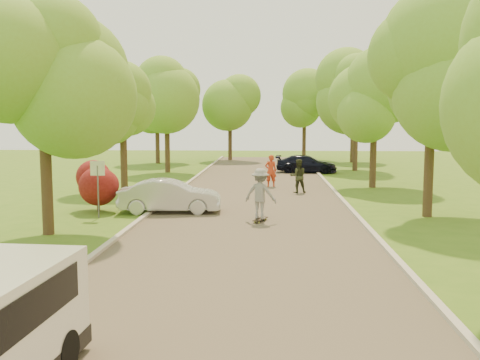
% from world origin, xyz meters
% --- Properties ---
extents(ground, '(100.00, 100.00, 0.00)m').
position_xyz_m(ground, '(0.00, 0.00, 0.00)').
color(ground, '#3F6A19').
rests_on(ground, ground).
extents(road, '(8.00, 60.00, 0.01)m').
position_xyz_m(road, '(0.00, 8.00, 0.01)').
color(road, '#4C4438').
rests_on(road, ground).
extents(curb_left, '(0.18, 60.00, 0.12)m').
position_xyz_m(curb_left, '(-4.05, 8.00, 0.06)').
color(curb_left, '#B2AD9E').
rests_on(curb_left, ground).
extents(curb_right, '(0.18, 60.00, 0.12)m').
position_xyz_m(curb_right, '(4.05, 8.00, 0.06)').
color(curb_right, '#B2AD9E').
rests_on(curb_right, ground).
extents(street_sign, '(0.55, 0.06, 2.17)m').
position_xyz_m(street_sign, '(-5.80, 4.00, 1.56)').
color(street_sign, '#59595E').
rests_on(street_sign, ground).
extents(red_shrub, '(1.70, 1.70, 1.95)m').
position_xyz_m(red_shrub, '(-6.30, 5.50, 1.10)').
color(red_shrub, '#382619').
rests_on(red_shrub, ground).
extents(tree_l_mida, '(4.71, 4.60, 7.39)m').
position_xyz_m(tree_l_mida, '(-6.30, 1.00, 5.17)').
color(tree_l_mida, '#382619').
rests_on(tree_l_mida, ground).
extents(tree_l_midb, '(4.30, 4.20, 6.62)m').
position_xyz_m(tree_l_midb, '(-6.81, 12.00, 4.59)').
color(tree_l_midb, '#382619').
rests_on(tree_l_midb, ground).
extents(tree_l_far, '(4.92, 4.80, 7.79)m').
position_xyz_m(tree_l_far, '(-6.39, 22.00, 5.47)').
color(tree_l_far, '#382619').
rests_on(tree_l_far, ground).
extents(tree_r_mida, '(5.13, 5.00, 7.95)m').
position_xyz_m(tree_r_mida, '(7.02, 5.00, 5.54)').
color(tree_r_mida, '#382619').
rests_on(tree_r_mida, ground).
extents(tree_r_midb, '(4.51, 4.40, 7.01)m').
position_xyz_m(tree_r_midb, '(6.60, 14.00, 4.88)').
color(tree_r_midb, '#382619').
rests_on(tree_r_midb, ground).
extents(tree_r_far, '(5.33, 5.20, 8.34)m').
position_xyz_m(tree_r_far, '(7.23, 24.00, 5.83)').
color(tree_r_far, '#382619').
rests_on(tree_r_far, ground).
extents(tree_bg_a, '(5.12, 5.00, 7.72)m').
position_xyz_m(tree_bg_a, '(-8.78, 30.00, 5.31)').
color(tree_bg_a, '#382619').
rests_on(tree_bg_a, ground).
extents(tree_bg_b, '(5.12, 5.00, 7.95)m').
position_xyz_m(tree_bg_b, '(8.22, 32.00, 5.54)').
color(tree_bg_b, '#382619').
rests_on(tree_bg_b, ground).
extents(tree_bg_c, '(4.92, 4.80, 7.33)m').
position_xyz_m(tree_bg_c, '(-2.79, 34.00, 5.02)').
color(tree_bg_c, '#382619').
rests_on(tree_bg_c, ground).
extents(tree_bg_d, '(5.12, 5.00, 7.72)m').
position_xyz_m(tree_bg_d, '(4.22, 36.00, 5.31)').
color(tree_bg_d, '#382619').
rests_on(tree_bg_d, ground).
extents(silver_sedan, '(4.16, 1.68, 1.34)m').
position_xyz_m(silver_sedan, '(-3.30, 5.31, 0.67)').
color(silver_sedan, '#BBBCC1').
rests_on(silver_sedan, ground).
extents(dark_sedan, '(4.46, 2.21, 1.25)m').
position_xyz_m(dark_sedan, '(3.30, 22.15, 0.62)').
color(dark_sedan, black).
rests_on(dark_sedan, ground).
extents(longboard, '(0.58, 0.98, 0.11)m').
position_xyz_m(longboard, '(0.37, 3.51, 0.10)').
color(longboard, black).
rests_on(longboard, ground).
extents(skateboarder, '(1.36, 1.06, 1.85)m').
position_xyz_m(skateboarder, '(0.37, 3.51, 1.05)').
color(skateboarder, gray).
rests_on(skateboarder, longboard).
extents(person_striped, '(0.72, 0.54, 1.80)m').
position_xyz_m(person_striped, '(0.77, 13.96, 0.90)').
color(person_striped, '#B7361B').
rests_on(person_striped, ground).
extents(person_olive, '(0.92, 0.76, 1.74)m').
position_xyz_m(person_olive, '(2.15, 11.46, 0.87)').
color(person_olive, '#2C311D').
rests_on(person_olive, ground).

